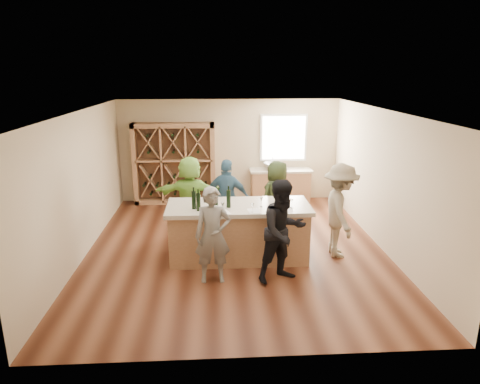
{
  "coord_description": "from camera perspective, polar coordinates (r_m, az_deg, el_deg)",
  "views": [
    {
      "loc": [
        -0.4,
        -8.17,
        3.55
      ],
      "look_at": [
        0.1,
        0.2,
        1.15
      ],
      "focal_mm": 32.0,
      "sensor_mm": 36.0,
      "label": 1
    }
  ],
  "objects": [
    {
      "name": "wine_bottle_a",
      "position": [
        7.9,
        -6.17,
        -1.09
      ],
      "size": [
        0.09,
        0.09,
        0.33
      ],
      "primitive_type": "cylinder",
      "rotation": [
        0.0,
        0.0,
        0.14
      ],
      "color": "black",
      "rests_on": "tasting_counter_top"
    },
    {
      "name": "tasting_counter_top",
      "position": [
        8.13,
        -0.2,
        -2.01
      ],
      "size": [
        2.72,
        1.12,
        0.08
      ],
      "primitive_type": "cube",
      "color": "#BBAF99",
      "rests_on": "tasting_counter_base"
    },
    {
      "name": "wall_front",
      "position": [
        5.11,
        1.42,
        -8.91
      ],
      "size": [
        6.0,
        0.1,
        2.8
      ],
      "primitive_type": "cube",
      "color": "#CAB592",
      "rests_on": "ground"
    },
    {
      "name": "wall_right",
      "position": [
        9.13,
        18.91,
        1.47
      ],
      "size": [
        0.1,
        7.0,
        2.8
      ],
      "primitive_type": "cube",
      "color": "#CAB592",
      "rests_on": "ground"
    },
    {
      "name": "tasting_menu_c",
      "position": [
        7.89,
        6.18,
        -2.36
      ],
      "size": [
        0.3,
        0.37,
        0.0
      ],
      "primitive_type": "cube",
      "rotation": [
        0.0,
        0.0,
        -0.19
      ],
      "color": "white",
      "rests_on": "tasting_counter_top"
    },
    {
      "name": "person_far_right",
      "position": [
        9.52,
        4.94,
        -0.72
      ],
      "size": [
        0.96,
        0.84,
        1.65
      ],
      "primitive_type": "imported",
      "rotation": [
        0.0,
        0.0,
        3.63
      ],
      "color": "#263319",
      "rests_on": "floor"
    },
    {
      "name": "person_near_right",
      "position": [
        7.34,
        5.79,
        -5.23
      ],
      "size": [
        1.0,
        0.81,
        1.81
      ],
      "primitive_type": "imported",
      "rotation": [
        0.0,
        0.0,
        0.44
      ],
      "color": "black",
      "rests_on": "floor"
    },
    {
      "name": "wine_bottle_b",
      "position": [
        7.79,
        -5.56,
        -1.34
      ],
      "size": [
        0.1,
        0.1,
        0.32
      ],
      "primitive_type": "cylinder",
      "rotation": [
        0.0,
        0.0,
        0.24
      ],
      "color": "black",
      "rests_on": "tasting_counter_top"
    },
    {
      "name": "wine_glass_e",
      "position": [
        7.96,
        6.88,
        -1.6
      ],
      "size": [
        0.07,
        0.07,
        0.16
      ],
      "primitive_type": "cone",
      "rotation": [
        0.0,
        0.0,
        0.13
      ],
      "color": "white",
      "rests_on": "tasting_counter_top"
    },
    {
      "name": "wine_bottle_e",
      "position": [
        7.94,
        -1.53,
        -0.91
      ],
      "size": [
        0.09,
        0.09,
        0.33
      ],
      "primitive_type": "cylinder",
      "rotation": [
        0.0,
        0.0,
        -0.11
      ],
      "color": "black",
      "rests_on": "tasting_counter_top"
    },
    {
      "name": "back_counter_top",
      "position": [
        11.82,
        5.43,
        2.89
      ],
      "size": [
        1.7,
        0.62,
        0.06
      ],
      "primitive_type": "cube",
      "color": "#BBAF99",
      "rests_on": "back_counter_base"
    },
    {
      "name": "person_near_left",
      "position": [
        7.31,
        -3.65,
        -5.8
      ],
      "size": [
        0.64,
        0.48,
        1.69
      ],
      "primitive_type": "imported",
      "rotation": [
        0.0,
        0.0,
        0.05
      ],
      "color": "slate",
      "rests_on": "floor"
    },
    {
      "name": "faucet",
      "position": [
        11.92,
        4.37,
        3.92
      ],
      "size": [
        0.02,
        0.02,
        0.3
      ],
      "primitive_type": "cylinder",
      "color": "silver",
      "rests_on": "back_counter_top"
    },
    {
      "name": "wine_glass_b",
      "position": [
        7.67,
        1.66,
        -2.17
      ],
      "size": [
        0.08,
        0.08,
        0.17
      ],
      "primitive_type": "cone",
      "rotation": [
        0.0,
        0.0,
        0.25
      ],
      "color": "white",
      "rests_on": "tasting_counter_top"
    },
    {
      "name": "person_far_left",
      "position": [
        9.48,
        -6.63,
        -0.46
      ],
      "size": [
        1.71,
        0.79,
        1.77
      ],
      "primitive_type": "imported",
      "rotation": [
        0.0,
        0.0,
        3.01
      ],
      "color": "#8CC64C",
      "rests_on": "floor"
    },
    {
      "name": "person_far_mid",
      "position": [
        9.33,
        -1.69,
        -0.81
      ],
      "size": [
        1.12,
        0.81,
        1.71
      ],
      "primitive_type": "imported",
      "rotation": [
        0.0,
        0.0,
        2.81
      ],
      "color": "#335972",
      "rests_on": "floor"
    },
    {
      "name": "tasting_counter_base",
      "position": [
        8.31,
        -0.19,
        -5.55
      ],
      "size": [
        2.6,
        1.0,
        1.0
      ],
      "primitive_type": "cube",
      "color": "#9D6E4B",
      "rests_on": "floor"
    },
    {
      "name": "wine_bottle_d",
      "position": [
        7.85,
        -3.22,
        -1.27
      ],
      "size": [
        0.07,
        0.07,
        0.29
      ],
      "primitive_type": "cylinder",
      "rotation": [
        0.0,
        0.0,
        -0.01
      ],
      "color": "black",
      "rests_on": "tasting_counter_top"
    },
    {
      "name": "person_server",
      "position": [
        8.51,
        13.2,
        -2.44
      ],
      "size": [
        0.61,
        1.22,
        1.85
      ],
      "primitive_type": "imported",
      "rotation": [
        0.0,
        0.0,
        1.52
      ],
      "color": "gray",
      "rests_on": "floor"
    },
    {
      "name": "wine_rack",
      "position": [
        11.75,
        -8.74,
        3.75
      ],
      "size": [
        2.2,
        0.45,
        2.2
      ],
      "primitive_type": "cube",
      "color": "#9D6E4B",
      "rests_on": "floor"
    },
    {
      "name": "back_counter_base",
      "position": [
        11.93,
        5.38,
        0.74
      ],
      "size": [
        1.6,
        0.58,
        0.86
      ],
      "primitive_type": "cube",
      "color": "#9D6E4B",
      "rests_on": "floor"
    },
    {
      "name": "window_pane",
      "position": [
        11.9,
        5.85,
        7.19
      ],
      "size": [
        1.18,
        0.01,
        1.18
      ],
      "primitive_type": "cube",
      "color": "white",
      "rests_on": "wall_back"
    },
    {
      "name": "tasting_menu_a",
      "position": [
        7.72,
        -2.21,
        -2.7
      ],
      "size": [
        0.28,
        0.32,
        0.0
      ],
      "primitive_type": "cube",
      "rotation": [
        0.0,
        0.0,
        0.32
      ],
      "color": "white",
      "rests_on": "tasting_counter_top"
    },
    {
      "name": "wine_glass_a",
      "position": [
        7.66,
        -2.34,
        -2.1
      ],
      "size": [
        0.08,
        0.08,
        0.19
      ],
      "primitive_type": "cone",
      "rotation": [
        0.0,
        0.0,
        -0.16
      ],
      "color": "white",
      "rests_on": "tasting_counter_top"
    },
    {
      "name": "floor",
      "position": [
        8.94,
        -0.57,
        -7.78
      ],
      "size": [
        6.0,
        7.0,
        0.1
      ],
      "primitive_type": "cube",
      "color": "#5B301D",
      "rests_on": "ground"
    },
    {
      "name": "tasting_menu_b",
      "position": [
        7.79,
        1.88,
        -2.52
      ],
      "size": [
        0.25,
        0.32,
        0.0
      ],
      "primitive_type": "cube",
      "rotation": [
        0.0,
        0.0,
        0.13
      ],
      "color": "white",
      "rests_on": "tasting_counter_top"
    },
    {
      "name": "wall_back",
      "position": [
        11.92,
        -1.45,
        5.58
      ],
      "size": [
        6.0,
        0.1,
        2.8
      ],
      "primitive_type": "cube",
      "color": "#CAB592",
      "rests_on": "ground"
    },
    {
      "name": "window_frame",
      "position": [
        11.93,
        5.82,
        7.22
      ],
      "size": [
        1.3,
        0.06,
        1.3
      ],
      "primitive_type": "cube",
      "color": "white",
      "rests_on": "wall_back"
    },
    {
      "name": "sink",
      "position": [
        11.76,
        4.49,
        3.47
      ],
      "size": [
        0.54,
        0.54,
        0.19
      ],
      "primitive_type": "imported",
      "color": "silver",
      "rests_on": "back_counter_top"
    },
    {
      "name": "wine_glass_d",
      "position": [
        8.01,
        2.86,
        -1.33
      ],
      "size": [
        0.08,
        0.08,
        0.19
      ],
      "primitive_type": "cone",
      "rotation": [
        0.0,
        0.0,
        0.07
      ],
      "color": "white",
      "rests_on": "tasting_counter_top"
    },
    {
      "name": "ceiling",
      "position": [
        8.21,
        -0.62,
        11.08
      ],
      "size": [
        6.0,
        7.0,
        0.1
      ],
      "primitive_type": "cube",
      "color": "white",
      "rests_on": "ground"
    },
    {
      "name": "wall_left",
      "position": [
        8.85,
        -20.72,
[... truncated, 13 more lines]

